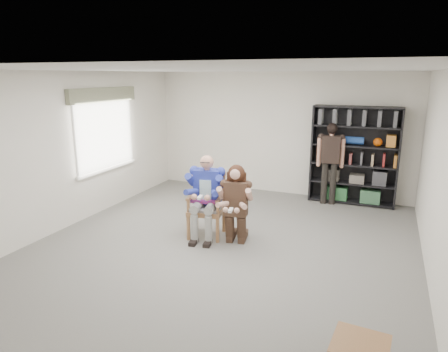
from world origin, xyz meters
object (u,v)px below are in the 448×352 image
at_px(seated_man, 206,196).
at_px(standing_man, 330,164).
at_px(armchair, 206,206).
at_px(kneeling_woman, 236,206).
at_px(bookshelf, 354,156).

relative_size(seated_man, standing_man, 0.82).
relative_size(armchair, kneeling_woman, 0.84).
height_order(seated_man, standing_man, standing_man).
xyz_separation_m(seated_man, standing_man, (1.68, 2.64, 0.16)).
bearing_deg(armchair, bookshelf, 43.50).
bearing_deg(seated_man, bookshelf, 43.50).
relative_size(bookshelf, standing_man, 1.20).
bearing_deg(armchair, kneeling_woman, -21.60).
distance_m(armchair, seated_man, 0.17).
xyz_separation_m(armchair, bookshelf, (2.14, 2.89, 0.50)).
height_order(seated_man, bookshelf, bookshelf).
xyz_separation_m(kneeling_woman, standing_man, (1.10, 2.76, 0.22)).
bearing_deg(kneeling_woman, seated_man, 158.40).
height_order(armchair, standing_man, standing_man).
bearing_deg(seated_man, standing_man, 47.58).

